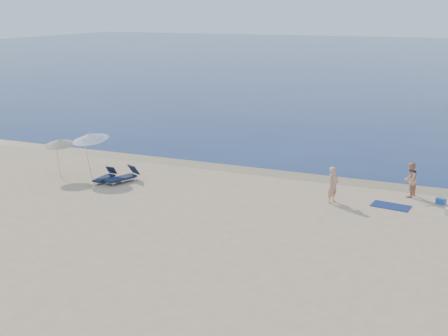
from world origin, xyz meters
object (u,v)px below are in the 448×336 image
at_px(person_right, 410,180).
at_px(blue_cooler, 441,201).
at_px(person_left, 333,185).
at_px(umbrella_near, 90,137).

distance_m(person_right, blue_cooler, 1.73).
height_order(person_left, person_right, person_left).
xyz_separation_m(person_right, blue_cooler, (1.48, -0.53, -0.71)).
bearing_deg(umbrella_near, person_left, 25.74).
xyz_separation_m(person_left, person_right, (3.23, 2.30, -0.01)).
xyz_separation_m(blue_cooler, umbrella_near, (-17.61, -2.47, 2.06)).
bearing_deg(person_right, blue_cooler, 87.55).
distance_m(person_left, person_right, 3.97).
relative_size(person_right, blue_cooler, 4.28).
distance_m(person_left, umbrella_near, 12.98).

